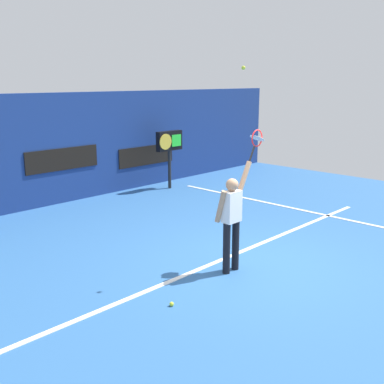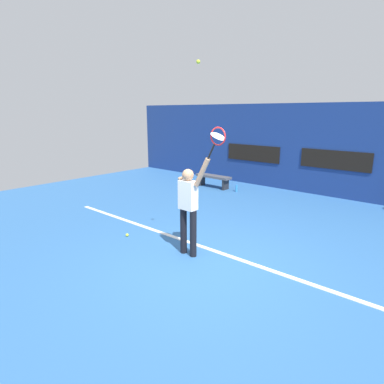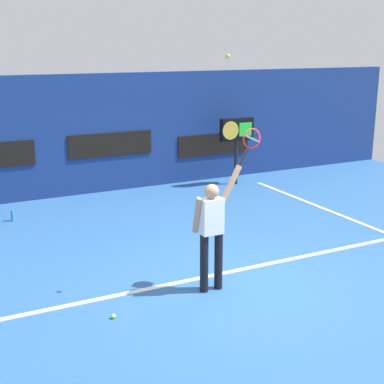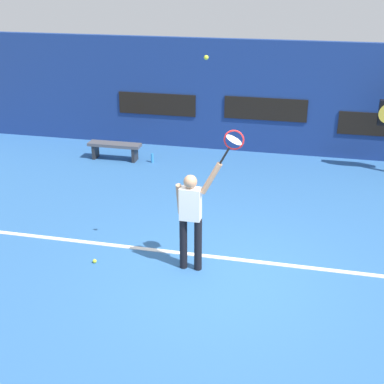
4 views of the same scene
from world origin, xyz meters
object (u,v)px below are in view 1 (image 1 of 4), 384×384
tennis_player (232,217)px  spare_ball (172,304)px  tennis_racket (256,140)px  scoreboard_clock (169,144)px  tennis_ball (243,68)px

tennis_player → spare_ball: (-1.66, -0.21, -0.98)m
tennis_racket → scoreboard_clock: size_ratio=0.34×
scoreboard_clock → spare_ball: (-5.44, -5.77, -1.37)m
tennis_racket → scoreboard_clock: (3.13, 5.56, -0.88)m
spare_ball → tennis_ball: bearing=6.3°
tennis_ball → scoreboard_clock: (3.56, 5.56, -2.11)m
tennis_racket → tennis_ball: (-0.42, 0.00, 1.23)m
tennis_ball → tennis_racket: bearing=-0.3°
tennis_racket → spare_ball: (-2.31, -0.21, -2.25)m
tennis_racket → tennis_ball: tennis_ball is taller
tennis_racket → tennis_ball: size_ratio=9.03×
tennis_player → spare_ball: tennis_player is taller
spare_ball → tennis_player: bearing=7.2°
spare_ball → tennis_racket: bearing=5.1°
tennis_racket → scoreboard_clock: 6.44m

